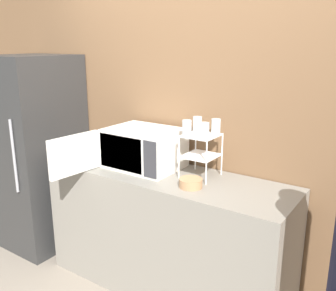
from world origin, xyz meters
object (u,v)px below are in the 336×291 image
glass_front_right (204,130)px  refrigerator (37,152)px  glass_back_right (216,126)px  bowl (191,183)px  microwave (141,148)px  glass_front_left (187,128)px  dish_rack (201,147)px  glass_back_left (197,124)px

glass_front_right → refrigerator: size_ratio=0.06×
glass_back_right → bowl: (-0.02, -0.29, -0.33)m
microwave → glass_front_left: (0.40, 0.00, 0.21)m
glass_back_right → microwave: bearing=-164.9°
glass_back_right → glass_front_right: size_ratio=1.00×
dish_rack → refrigerator: 1.68m
glass_back_right → glass_back_left: same height
dish_rack → bowl: dish_rack is taller
glass_front_right → glass_back_left: 0.20m
glass_back_right → dish_rack: bearing=-134.6°
glass_front_left → bowl: glass_front_left is taller
glass_back_left → refrigerator: bearing=-171.9°
glass_front_left → glass_back_right: same height
glass_front_left → dish_rack: bearing=45.6°
microwave → dish_rack: 0.49m
glass_front_right → refrigerator: bearing=-177.5°
dish_rack → glass_back_left: bearing=135.5°
glass_front_left → glass_front_right: 0.14m
microwave → glass_front_left: size_ratio=7.96×
glass_back_right → refrigerator: bearing=-172.6°
bowl → refrigerator: refrigerator is taller
glass_back_right → glass_front_left: bearing=-134.5°
glass_back_left → bowl: 0.46m
dish_rack → glass_front_left: bearing=-134.4°
glass_back_right → glass_front_right: (-0.01, -0.15, 0.00)m
bowl → refrigerator: 1.70m
microwave → refrigerator: refrigerator is taller
microwave → glass_back_left: (0.40, 0.15, 0.21)m
dish_rack → glass_back_right: 0.17m
dish_rack → bowl: (0.05, -0.21, -0.19)m
glass_front_right → bowl: glass_front_right is taller
microwave → glass_back_left: bearing=20.1°
microwave → glass_front_right: size_ratio=7.96×
glass_front_left → glass_front_right: size_ratio=1.00×
glass_back_right → bowl: bearing=-94.6°
glass_front_right → refrigerator: refrigerator is taller
glass_front_left → glass_back_left: 0.15m
glass_back_right → glass_front_right: 0.15m
dish_rack → bowl: bearing=-76.9°
glass_front_left → glass_back_left: size_ratio=1.00×
glass_front_right → microwave: bearing=179.9°
dish_rack → glass_front_right: (0.07, -0.08, 0.14)m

